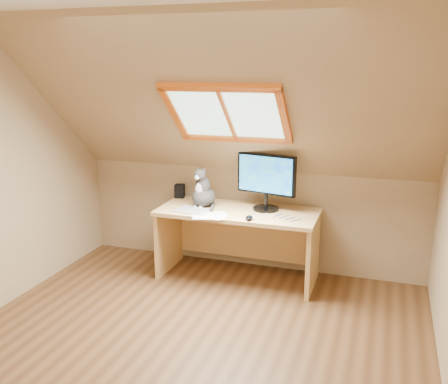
% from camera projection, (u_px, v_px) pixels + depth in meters
% --- Properties ---
extents(ground, '(3.50, 3.50, 0.00)m').
position_uv_depth(ground, '(183.00, 353.00, 3.61)').
color(ground, brown).
rests_on(ground, ground).
extents(room_shell, '(3.52, 3.52, 2.41)m').
position_uv_depth(room_shell, '(172.00, 161.00, 3.16)').
color(room_shell, tan).
rests_on(room_shell, ground).
extents(desk, '(1.51, 0.66, 0.69)m').
position_uv_depth(desk, '(240.00, 230.00, 4.82)').
color(desk, tan).
rests_on(desk, ground).
extents(monitor, '(0.58, 0.25, 0.54)m').
position_uv_depth(monitor, '(266.00, 178.00, 4.63)').
color(monitor, black).
rests_on(monitor, desk).
extents(cat, '(0.28, 0.31, 0.41)m').
position_uv_depth(cat, '(203.00, 192.00, 4.79)').
color(cat, '#3D3836').
rests_on(cat, desk).
extents(desk_speaker, '(0.11, 0.11, 0.14)m').
position_uv_depth(desk_speaker, '(180.00, 191.00, 5.13)').
color(desk_speaker, black).
rests_on(desk_speaker, desk).
extents(graphics_tablet, '(0.34, 0.27, 0.01)m').
position_uv_depth(graphics_tablet, '(193.00, 210.00, 4.67)').
color(graphics_tablet, '#B2B2B7').
rests_on(graphics_tablet, desk).
extents(mouse, '(0.07, 0.12, 0.04)m').
position_uv_depth(mouse, '(249.00, 218.00, 4.41)').
color(mouse, black).
rests_on(mouse, desk).
extents(papers, '(0.35, 0.30, 0.01)m').
position_uv_depth(papers, '(209.00, 216.00, 4.52)').
color(papers, white).
rests_on(papers, desk).
extents(cables, '(0.51, 0.26, 0.01)m').
position_uv_depth(cables, '(276.00, 217.00, 4.47)').
color(cables, silver).
rests_on(cables, desk).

